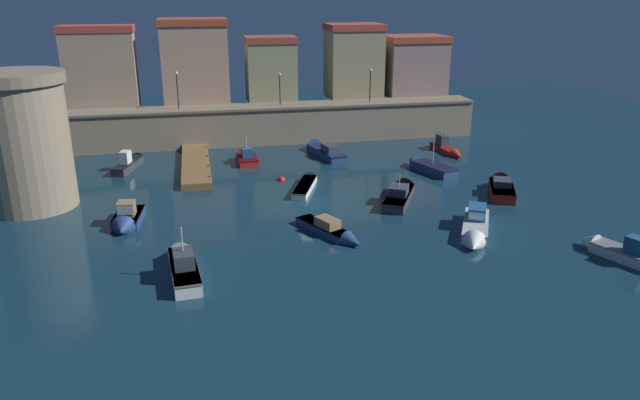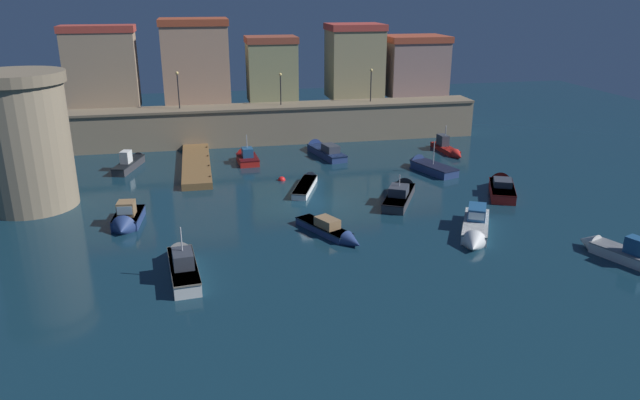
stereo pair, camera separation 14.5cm
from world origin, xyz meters
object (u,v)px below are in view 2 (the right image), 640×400
object	(u,v)px
moored_boat_9	(475,229)
moored_boat_10	(323,150)
moored_boat_5	(617,250)
moored_boat_7	(333,231)
moored_boat_0	(401,193)
moored_boat_1	(448,149)
moored_boat_11	(247,157)
quay_lamp_2	(371,80)
mooring_buoy_0	(282,180)
moored_boat_2	(182,263)
moored_boat_6	(126,220)
moored_boat_3	(501,186)
fortress_tower	(24,140)
moored_boat_4	(307,183)
moored_boat_8	(131,162)
quay_lamp_1	(280,84)
moored_boat_12	(427,166)
quay_lamp_0	(178,84)

from	to	relation	value
moored_boat_9	moored_boat_10	distance (m)	23.46
moored_boat_5	moored_boat_7	size ratio (longest dim) A/B	0.89
moored_boat_5	moored_boat_0	bearing A→B (deg)	13.31
moored_boat_1	moored_boat_11	world-z (taller)	moored_boat_11
moored_boat_5	moored_boat_10	distance (m)	30.56
quay_lamp_2	mooring_buoy_0	size ratio (longest dim) A/B	5.39
mooring_buoy_0	moored_boat_2	bearing A→B (deg)	-116.32
quay_lamp_2	moored_boat_7	world-z (taller)	quay_lamp_2
moored_boat_6	moored_boat_10	distance (m)	23.92
moored_boat_1	moored_boat_3	xyz separation A→B (m)	(-0.69, -12.56, 0.05)
fortress_tower	quay_lamp_2	size ratio (longest dim) A/B	2.86
moored_boat_6	moored_boat_11	bearing A→B (deg)	152.91
moored_boat_4	moored_boat_8	bearing A→B (deg)	79.66
moored_boat_2	mooring_buoy_0	size ratio (longest dim) A/B	10.50
moored_boat_2	moored_boat_7	size ratio (longest dim) A/B	1.14
moored_boat_6	moored_boat_11	size ratio (longest dim) A/B	1.09
moored_boat_0	quay_lamp_1	bearing A→B (deg)	45.87
quay_lamp_2	moored_boat_12	size ratio (longest dim) A/B	0.58
moored_boat_10	moored_boat_12	world-z (taller)	moored_boat_12
moored_boat_1	moored_boat_9	world-z (taller)	moored_boat_1
mooring_buoy_0	moored_boat_6	bearing A→B (deg)	-144.99
moored_boat_0	moored_boat_4	xyz separation A→B (m)	(-6.72, 4.49, -0.17)
moored_boat_12	moored_boat_10	bearing A→B (deg)	28.17
quay_lamp_0	moored_boat_7	bearing A→B (deg)	-69.53
quay_lamp_2	moored_boat_1	bearing A→B (deg)	-54.23
quay_lamp_0	moored_boat_6	bearing A→B (deg)	-99.02
moored_boat_2	moored_boat_9	size ratio (longest dim) A/B	1.02
moored_boat_8	mooring_buoy_0	size ratio (longest dim) A/B	10.10
quay_lamp_2	moored_boat_9	world-z (taller)	quay_lamp_2
fortress_tower	quay_lamp_2	bearing A→B (deg)	28.00
moored_boat_6	moored_boat_9	distance (m)	23.99
quay_lamp_0	quay_lamp_1	world-z (taller)	quay_lamp_0
quay_lamp_1	mooring_buoy_0	distance (m)	15.46
moored_boat_0	moored_boat_10	size ratio (longest dim) A/B	0.95
quay_lamp_0	quay_lamp_1	bearing A→B (deg)	0.00
moored_boat_2	moored_boat_8	bearing A→B (deg)	6.34
moored_boat_3	mooring_buoy_0	bearing A→B (deg)	92.51
quay_lamp_1	moored_boat_5	bearing A→B (deg)	-64.82
moored_boat_11	moored_boat_0	bearing A→B (deg)	-143.50
quay_lamp_1	mooring_buoy_0	size ratio (longest dim) A/B	5.10
moored_boat_6	moored_boat_8	world-z (taller)	moored_boat_8
quay_lamp_1	moored_boat_5	world-z (taller)	quay_lamp_1
moored_boat_8	moored_boat_11	world-z (taller)	moored_boat_11
moored_boat_2	mooring_buoy_0	distance (m)	18.54
moored_boat_8	moored_boat_12	distance (m)	27.37
moored_boat_4	moored_boat_10	distance (m)	10.64
fortress_tower	mooring_buoy_0	world-z (taller)	fortress_tower
quay_lamp_1	moored_boat_2	bearing A→B (deg)	-108.48
quay_lamp_2	moored_boat_8	xyz separation A→B (m)	(-25.05, -7.10, -5.86)
moored_boat_8	moored_boat_10	size ratio (longest dim) A/B	0.89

